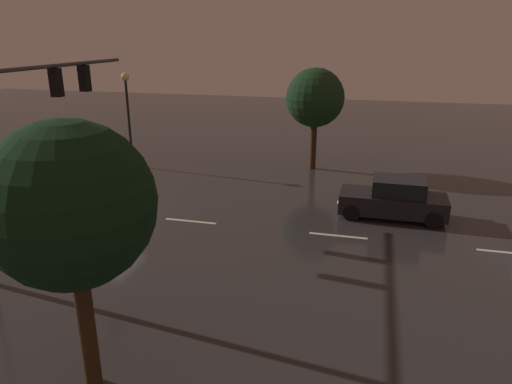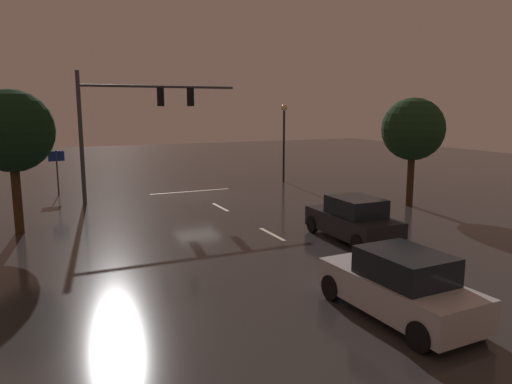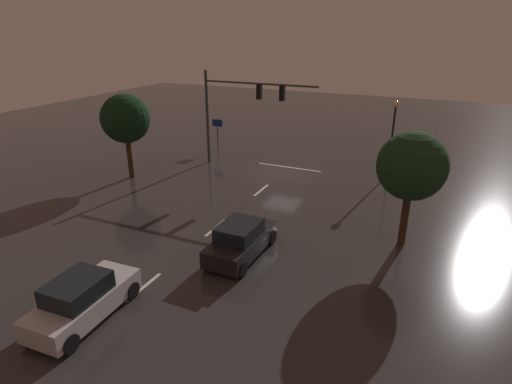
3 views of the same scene
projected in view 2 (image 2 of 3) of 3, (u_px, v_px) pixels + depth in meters
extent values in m
plane|color=#2D2B2B|center=(197.00, 195.00, 28.93)|extent=(80.00, 80.00, 0.00)
cylinder|color=#383A3D|center=(81.00, 138.00, 25.78)|extent=(0.22, 0.22, 7.00)
cylinder|color=#383A3D|center=(160.00, 87.00, 27.09)|extent=(8.64, 0.14, 0.14)
cube|color=black|center=(161.00, 97.00, 27.19)|extent=(0.32, 0.36, 1.00)
sphere|color=black|center=(159.00, 91.00, 27.30)|extent=(0.20, 0.20, 0.20)
sphere|color=black|center=(160.00, 97.00, 27.36)|extent=(0.20, 0.20, 0.20)
sphere|color=#19F24C|center=(160.00, 103.00, 27.41)|extent=(0.20, 0.20, 0.20)
cube|color=black|center=(190.00, 97.00, 27.90)|extent=(0.32, 0.36, 1.00)
sphere|color=black|center=(189.00, 92.00, 28.01)|extent=(0.20, 0.20, 0.20)
sphere|color=black|center=(189.00, 97.00, 28.07)|extent=(0.20, 0.20, 0.20)
sphere|color=#19F24C|center=(190.00, 103.00, 28.12)|extent=(0.20, 0.20, 0.20)
cube|color=beige|center=(220.00, 207.00, 25.35)|extent=(0.16, 2.20, 0.01)
cube|color=beige|center=(272.00, 234.00, 19.98)|extent=(0.16, 2.20, 0.01)
cube|color=beige|center=(362.00, 281.00, 14.61)|extent=(0.16, 2.20, 0.01)
cube|color=beige|center=(190.00, 191.00, 30.04)|extent=(5.00, 0.16, 0.01)
cube|color=black|center=(352.00, 224.00, 19.12)|extent=(1.88, 4.33, 0.80)
cube|color=black|center=(356.00, 206.00, 18.81)|extent=(1.64, 2.13, 0.68)
cylinder|color=black|center=(313.00, 224.00, 20.28)|extent=(0.23, 0.68, 0.68)
cylinder|color=black|center=(347.00, 220.00, 20.94)|extent=(0.23, 0.68, 0.68)
cylinder|color=black|center=(358.00, 243.00, 17.39)|extent=(0.23, 0.68, 0.68)
cylinder|color=black|center=(396.00, 238.00, 18.05)|extent=(0.23, 0.68, 0.68)
sphere|color=#F9EFC6|center=(311.00, 213.00, 20.77)|extent=(0.20, 0.20, 0.20)
sphere|color=#F9EFC6|center=(337.00, 211.00, 21.28)|extent=(0.20, 0.20, 0.20)
cube|color=#B7B7BC|center=(398.00, 292.00, 12.08)|extent=(1.97, 4.37, 0.80)
cube|color=black|center=(405.00, 266.00, 11.78)|extent=(1.68, 2.16, 0.68)
cylinder|color=black|center=(332.00, 287.00, 13.16)|extent=(0.25, 0.69, 0.68)
cylinder|color=black|center=(380.00, 278.00, 13.91)|extent=(0.25, 0.69, 0.68)
cylinder|color=black|center=(421.00, 336.00, 10.35)|extent=(0.25, 0.69, 0.68)
cylinder|color=black|center=(475.00, 321.00, 11.10)|extent=(0.25, 0.69, 0.68)
sphere|color=#F9EFC6|center=(327.00, 269.00, 13.64)|extent=(0.20, 0.20, 0.20)
sphere|color=#F9EFC6|center=(364.00, 262.00, 14.22)|extent=(0.20, 0.20, 0.20)
cylinder|color=black|center=(284.00, 146.00, 33.60)|extent=(0.14, 0.14, 4.90)
sphere|color=#F9D88C|center=(284.00, 108.00, 33.14)|extent=(0.44, 0.44, 0.44)
cylinder|color=#383A3D|center=(57.00, 172.00, 28.80)|extent=(0.09, 0.09, 2.64)
cube|color=navy|center=(56.00, 156.00, 28.63)|extent=(0.90, 0.18, 0.60)
cylinder|color=#382314|center=(410.00, 179.00, 25.51)|extent=(0.36, 0.36, 2.81)
sphere|color=#163319|center=(413.00, 129.00, 25.06)|extent=(3.21, 3.21, 3.21)
cylinder|color=#382314|center=(17.00, 198.00, 19.92)|extent=(0.36, 0.36, 2.95)
sphere|color=black|center=(11.00, 131.00, 19.46)|extent=(3.31, 3.31, 3.31)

